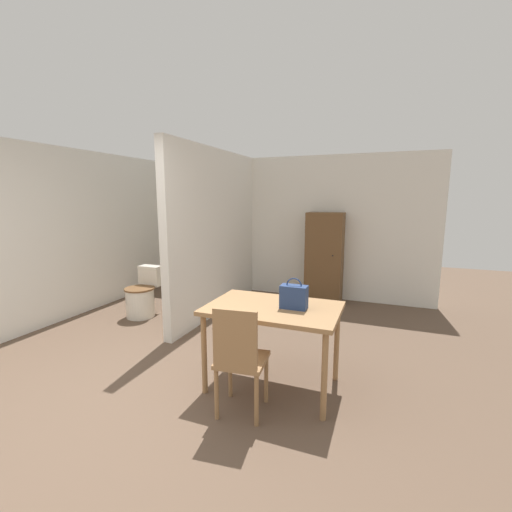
# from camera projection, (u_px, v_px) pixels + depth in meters

# --- Properties ---
(ground_plane) EXTENTS (16.00, 16.00, 0.00)m
(ground_plane) POSITION_uv_depth(u_px,v_px,m) (105.00, 422.00, 2.76)
(ground_plane) COLOR brown
(wall_back) EXTENTS (5.70, 0.12, 2.50)m
(wall_back) POSITION_uv_depth(u_px,v_px,m) (272.00, 227.00, 6.39)
(wall_back) COLOR silver
(wall_back) RESTS_ON ground_plane
(wall_left) EXTENTS (0.12, 5.12, 2.50)m
(wall_left) POSITION_uv_depth(u_px,v_px,m) (81.00, 232.00, 5.30)
(wall_left) COLOR silver
(wall_left) RESTS_ON ground_plane
(partition_wall) EXTENTS (0.12, 2.67, 2.50)m
(partition_wall) POSITION_uv_depth(u_px,v_px,m) (216.00, 233.00, 5.27)
(partition_wall) COLOR silver
(partition_wall) RESTS_ON ground_plane
(dining_table) EXTENTS (1.21, 0.80, 0.79)m
(dining_table) POSITION_uv_depth(u_px,v_px,m) (273.00, 315.00, 3.17)
(dining_table) COLOR #997047
(dining_table) RESTS_ON ground_plane
(wooden_chair) EXTENTS (0.43, 0.43, 0.95)m
(wooden_chair) POSITION_uv_depth(u_px,v_px,m) (240.00, 357.00, 2.76)
(wooden_chair) COLOR #997047
(wooden_chair) RESTS_ON ground_plane
(toilet) EXTENTS (0.44, 0.59, 0.73)m
(toilet) POSITION_uv_depth(u_px,v_px,m) (142.00, 297.00, 5.20)
(toilet) COLOR silver
(toilet) RESTS_ON ground_plane
(handbag) EXTENTS (0.24, 0.13, 0.28)m
(handbag) POSITION_uv_depth(u_px,v_px,m) (294.00, 297.00, 3.08)
(handbag) COLOR navy
(handbag) RESTS_ON dining_table
(wooden_cabinet) EXTENTS (0.61, 0.42, 1.54)m
(wooden_cabinet) POSITION_uv_depth(u_px,v_px,m) (324.00, 258.00, 5.84)
(wooden_cabinet) COLOR brown
(wooden_cabinet) RESTS_ON ground_plane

